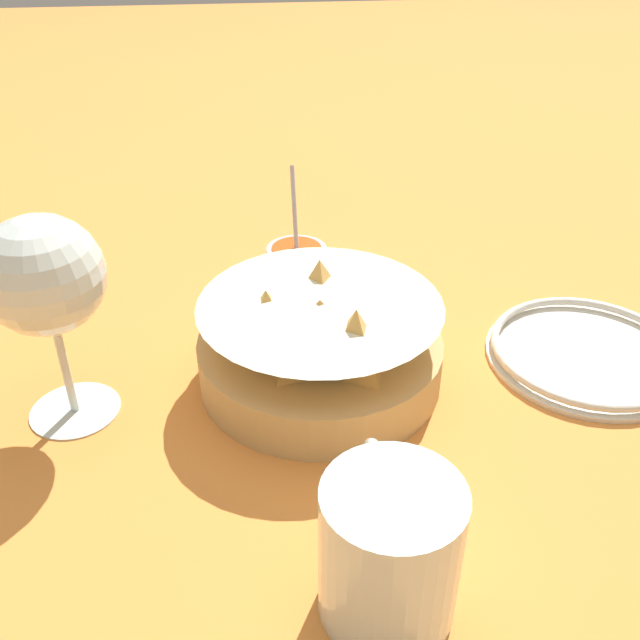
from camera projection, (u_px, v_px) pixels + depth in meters
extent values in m
plane|color=orange|center=(303.00, 394.00, 0.62)|extent=(4.00, 4.00, 0.00)
cylinder|color=tan|center=(320.00, 359.00, 0.63)|extent=(0.21, 0.21, 0.04)
cone|color=beige|center=(320.00, 341.00, 0.62)|extent=(0.21, 0.21, 0.08)
cylinder|color=#3D842D|center=(320.00, 357.00, 0.62)|extent=(0.16, 0.16, 0.01)
pyramid|color=gold|center=(320.00, 293.00, 0.64)|extent=(0.08, 0.06, 0.07)
pyramid|color=gold|center=(267.00, 320.00, 0.61)|extent=(0.09, 0.08, 0.06)
pyramid|color=gold|center=(296.00, 358.00, 0.57)|extent=(0.07, 0.07, 0.05)
pyramid|color=gold|center=(355.00, 345.00, 0.57)|extent=(0.08, 0.07, 0.07)
pyramid|color=gold|center=(320.00, 327.00, 0.61)|extent=(0.06, 0.07, 0.05)
cylinder|color=#B7B7BC|center=(297.00, 264.00, 0.77)|extent=(0.07, 0.07, 0.04)
cylinder|color=#CC4C14|center=(297.00, 259.00, 0.77)|extent=(0.05, 0.05, 0.03)
cylinder|color=#B7B7BC|center=(295.00, 221.00, 0.76)|extent=(0.06, 0.01, 0.11)
cylinder|color=silver|center=(75.00, 409.00, 0.60)|extent=(0.07, 0.07, 0.00)
cylinder|color=silver|center=(65.00, 366.00, 0.57)|extent=(0.01, 0.01, 0.09)
sphere|color=silver|center=(43.00, 275.00, 0.53)|extent=(0.09, 0.09, 0.09)
sphere|color=beige|center=(46.00, 289.00, 0.53)|extent=(0.06, 0.06, 0.06)
cylinder|color=silver|center=(390.00, 552.00, 0.42)|extent=(0.08, 0.08, 0.10)
cylinder|color=orange|center=(389.00, 565.00, 0.43)|extent=(0.07, 0.07, 0.07)
torus|color=silver|center=(375.00, 491.00, 0.46)|extent=(0.07, 0.01, 0.07)
cylinder|color=silver|center=(587.00, 355.00, 0.66)|extent=(0.18, 0.18, 0.01)
torus|color=silver|center=(588.00, 349.00, 0.66)|extent=(0.18, 0.18, 0.01)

